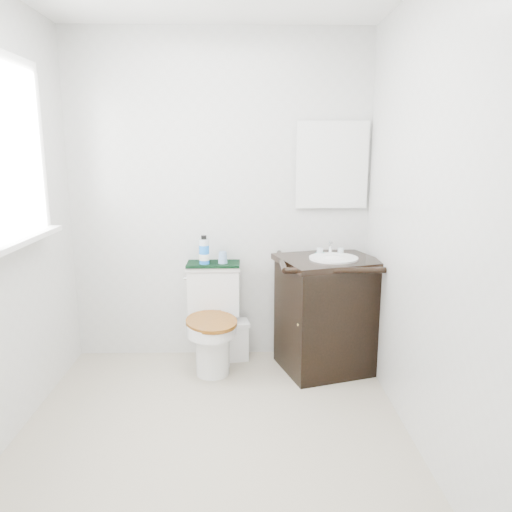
{
  "coord_description": "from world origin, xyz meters",
  "views": [
    {
      "loc": [
        0.19,
        -2.47,
        1.57
      ],
      "look_at": [
        0.26,
        0.75,
        0.87
      ],
      "focal_mm": 35.0,
      "sensor_mm": 36.0,
      "label": 1
    }
  ],
  "objects_px": {
    "toilet": "(213,323)",
    "cup": "(223,257)",
    "trash_bin": "(235,340)",
    "mouthwash_bottle": "(204,251)",
    "vanity": "(327,311)"
  },
  "relations": [
    {
      "from": "vanity",
      "to": "trash_bin",
      "type": "height_order",
      "value": "vanity"
    },
    {
      "from": "toilet",
      "to": "mouthwash_bottle",
      "type": "distance_m",
      "value": 0.53
    },
    {
      "from": "toilet",
      "to": "mouthwash_bottle",
      "type": "xyz_separation_m",
      "value": [
        -0.06,
        0.09,
        0.52
      ]
    },
    {
      "from": "vanity",
      "to": "cup",
      "type": "relative_size",
      "value": 10.66
    },
    {
      "from": "trash_bin",
      "to": "mouthwash_bottle",
      "type": "relative_size",
      "value": 1.44
    },
    {
      "from": "vanity",
      "to": "mouthwash_bottle",
      "type": "relative_size",
      "value": 4.41
    },
    {
      "from": "mouthwash_bottle",
      "to": "toilet",
      "type": "bearing_deg",
      "value": -54.77
    },
    {
      "from": "toilet",
      "to": "cup",
      "type": "distance_m",
      "value": 0.48
    },
    {
      "from": "cup",
      "to": "toilet",
      "type": "bearing_deg",
      "value": -123.73
    },
    {
      "from": "trash_bin",
      "to": "cup",
      "type": "relative_size",
      "value": 3.47
    },
    {
      "from": "cup",
      "to": "trash_bin",
      "type": "bearing_deg",
      "value": -2.39
    },
    {
      "from": "toilet",
      "to": "mouthwash_bottle",
      "type": "bearing_deg",
      "value": 125.23
    },
    {
      "from": "vanity",
      "to": "cup",
      "type": "xyz_separation_m",
      "value": [
        -0.75,
        0.17,
        0.36
      ]
    },
    {
      "from": "toilet",
      "to": "trash_bin",
      "type": "height_order",
      "value": "toilet"
    },
    {
      "from": "trash_bin",
      "to": "mouthwash_bottle",
      "type": "height_order",
      "value": "mouthwash_bottle"
    }
  ]
}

